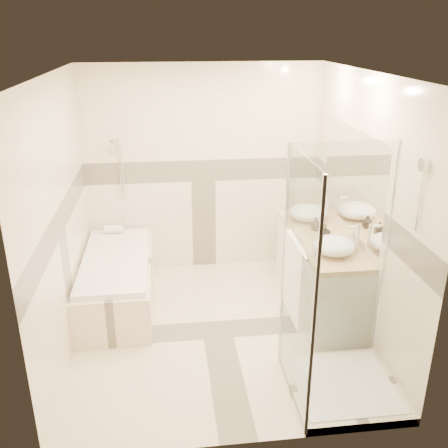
{
  "coord_description": "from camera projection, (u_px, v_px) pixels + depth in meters",
  "views": [
    {
      "loc": [
        -0.45,
        -4.28,
        2.86
      ],
      "look_at": [
        0.1,
        0.25,
        1.05
      ],
      "focal_mm": 40.0,
      "sensor_mm": 36.0,
      "label": 1
    }
  ],
  "objects": [
    {
      "name": "vanity",
      "position": [
        319.0,
        272.0,
        5.3
      ],
      "size": [
        0.58,
        1.62,
        0.85
      ],
      "color": "silver",
      "rests_on": "ground"
    },
    {
      "name": "vessel_sink_near",
      "position": [
        308.0,
        212.0,
        5.55
      ],
      "size": [
        0.43,
        0.43,
        0.17
      ],
      "primitive_type": "ellipsoid",
      "color": "white",
      "rests_on": "vanity"
    },
    {
      "name": "faucet_far",
      "position": [
        357.0,
        237.0,
        4.71
      ],
      "size": [
        0.12,
        0.03,
        0.28
      ],
      "color": "silver",
      "rests_on": "vanity"
    },
    {
      "name": "amenity_bottle_a",
      "position": [
        325.0,
        233.0,
        4.98
      ],
      "size": [
        0.1,
        0.1,
        0.18
      ],
      "primitive_type": "imported",
      "rotation": [
        0.0,
        0.0,
        0.17
      ],
      "color": "black",
      "rests_on": "vanity"
    },
    {
      "name": "shower_enclosure",
      "position": [
        331.0,
        337.0,
        4.07
      ],
      "size": [
        0.96,
        0.93,
        2.04
      ],
      "color": "beige",
      "rests_on": "ground"
    },
    {
      "name": "vessel_sink_far",
      "position": [
        334.0,
        246.0,
        4.72
      ],
      "size": [
        0.41,
        0.41,
        0.16
      ],
      "primitive_type": "ellipsoid",
      "color": "white",
      "rests_on": "vanity"
    },
    {
      "name": "faucet_near",
      "position": [
        327.0,
        206.0,
        5.55
      ],
      "size": [
        0.11,
        0.03,
        0.26
      ],
      "color": "silver",
      "rests_on": "vanity"
    },
    {
      "name": "folded_towels",
      "position": [
        303.0,
        211.0,
        5.74
      ],
      "size": [
        0.17,
        0.25,
        0.08
      ],
      "primitive_type": "cube",
      "rotation": [
        0.0,
        0.0,
        0.13
      ],
      "color": "white",
      "rests_on": "vanity"
    },
    {
      "name": "amenity_bottle_b",
      "position": [
        316.0,
        224.0,
        5.27
      ],
      "size": [
        0.13,
        0.13,
        0.14
      ],
      "primitive_type": "imported",
      "rotation": [
        0.0,
        0.0,
        0.22
      ],
      "color": "black",
      "rests_on": "vanity"
    },
    {
      "name": "rolled_towel",
      "position": [
        114.0,
        229.0,
        5.95
      ],
      "size": [
        0.21,
        0.1,
        0.1
      ],
      "primitive_type": "cylinder",
      "rotation": [
        0.0,
        1.57,
        0.0
      ],
      "color": "white",
      "rests_on": "bathtub"
    },
    {
      "name": "room",
      "position": [
        222.0,
        213.0,
        4.61
      ],
      "size": [
        2.82,
        3.02,
        2.52
      ],
      "color": "beige",
      "rests_on": "ground"
    },
    {
      "name": "bathtub",
      "position": [
        117.0,
        278.0,
        5.43
      ],
      "size": [
        0.75,
        1.7,
        0.56
      ],
      "color": "beige",
      "rests_on": "ground"
    }
  ]
}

